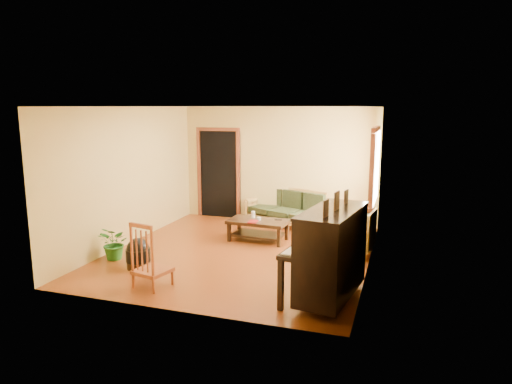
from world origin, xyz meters
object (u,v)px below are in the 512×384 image
(piano, at_px, (331,255))
(potted_plant, at_px, (115,243))
(coffee_table, at_px, (258,230))
(armchair, at_px, (353,232))
(ceramic_crock, at_px, (354,224))
(footstool, at_px, (138,257))
(red_chair, at_px, (152,254))
(sofa, at_px, (286,208))

(piano, height_order, potted_plant, piano)
(piano, bearing_deg, coffee_table, 136.11)
(armchair, bearing_deg, ceramic_crock, 103.08)
(footstool, distance_m, ceramic_crock, 4.69)
(piano, distance_m, red_chair, 2.57)
(armchair, distance_m, piano, 2.15)
(sofa, xyz_separation_m, ceramic_crock, (1.48, 0.12, -0.29))
(sofa, distance_m, ceramic_crock, 1.51)
(footstool, bearing_deg, coffee_table, 56.90)
(piano, height_order, ceramic_crock, piano)
(red_chair, bearing_deg, sofa, 88.89)
(coffee_table, xyz_separation_m, piano, (1.80, -2.37, 0.42))
(piano, relative_size, potted_plant, 2.43)
(armchair, relative_size, potted_plant, 1.38)
(coffee_table, bearing_deg, ceramic_crock, 40.04)
(piano, height_order, footstool, piano)
(coffee_table, bearing_deg, potted_plant, -136.96)
(sofa, xyz_separation_m, red_chair, (-0.96, -4.02, 0.09))
(ceramic_crock, bearing_deg, red_chair, -120.49)
(armchair, bearing_deg, piano, -83.86)
(coffee_table, height_order, ceramic_crock, coffee_table)
(sofa, height_order, footstool, sofa)
(armchair, distance_m, footstool, 3.74)
(sofa, xyz_separation_m, footstool, (-1.60, -3.41, -0.21))
(sofa, relative_size, potted_plant, 3.20)
(footstool, bearing_deg, potted_plant, 157.73)
(armchair, distance_m, potted_plant, 4.18)
(red_chair, height_order, potted_plant, red_chair)
(armchair, height_order, red_chair, red_chair)
(coffee_table, distance_m, ceramic_crock, 2.23)
(ceramic_crock, bearing_deg, coffee_table, -139.96)
(sofa, height_order, ceramic_crock, sofa)
(sofa, height_order, red_chair, red_chair)
(sofa, bearing_deg, piano, -44.69)
(sofa, xyz_separation_m, coffee_table, (-0.22, -1.31, -0.19))
(coffee_table, xyz_separation_m, armchair, (1.86, -0.23, 0.20))
(sofa, distance_m, footstool, 3.77)
(piano, xyz_separation_m, ceramic_crock, (-0.10, 3.80, -0.52))
(coffee_table, height_order, armchair, armchair)
(sofa, bearing_deg, footstool, -93.05)
(armchair, xyz_separation_m, footstool, (-3.23, -1.87, -0.22))
(armchair, relative_size, ceramic_crock, 3.58)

